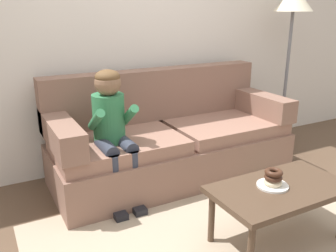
{
  "coord_description": "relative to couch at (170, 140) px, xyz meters",
  "views": [
    {
      "loc": [
        -1.39,
        -1.99,
        1.56
      ],
      "look_at": [
        -0.09,
        0.45,
        0.65
      ],
      "focal_mm": 38.74,
      "sensor_mm": 36.0,
      "label": 1
    }
  ],
  "objects": [
    {
      "name": "ground",
      "position": [
        -0.15,
        -0.85,
        -0.35
      ],
      "size": [
        10.0,
        10.0,
        0.0
      ],
      "primitive_type": "plane",
      "color": "brown"
    },
    {
      "name": "wall_back",
      "position": [
        -0.15,
        0.55,
        1.05
      ],
      "size": [
        8.0,
        0.1,
        2.8
      ],
      "primitive_type": "cube",
      "color": "silver",
      "rests_on": "ground"
    },
    {
      "name": "area_rug",
      "position": [
        -0.15,
        -1.1,
        -0.35
      ],
      "size": [
        2.63,
        1.68,
        0.01
      ],
      "primitive_type": "cube",
      "color": "tan",
      "rests_on": "ground"
    },
    {
      "name": "couch",
      "position": [
        0.0,
        0.0,
        0.0
      ],
      "size": [
        2.23,
        0.9,
        0.99
      ],
      "color": "#846051",
      "rests_on": "ground"
    },
    {
      "name": "coffee_table",
      "position": [
        0.14,
        -1.29,
        0.02
      ],
      "size": [
        0.94,
        0.52,
        0.42
      ],
      "color": "#4C3828",
      "rests_on": "ground"
    },
    {
      "name": "person_child",
      "position": [
        -0.64,
        -0.21,
        0.32
      ],
      "size": [
        0.34,
        0.58,
        1.1
      ],
      "color": "#337A4C",
      "rests_on": "ground"
    },
    {
      "name": "plate",
      "position": [
        0.1,
        -1.26,
        0.08
      ],
      "size": [
        0.21,
        0.21,
        0.01
      ],
      "primitive_type": "cylinder",
      "color": "white",
      "rests_on": "coffee_table"
    },
    {
      "name": "donut",
      "position": [
        0.1,
        -1.26,
        0.1
      ],
      "size": [
        0.13,
        0.13,
        0.04
      ],
      "primitive_type": "torus",
      "rotation": [
        0.0,
        0.0,
        1.68
      ],
      "color": "beige",
      "rests_on": "plate"
    },
    {
      "name": "donut_second",
      "position": [
        0.1,
        -1.26,
        0.14
      ],
      "size": [
        0.14,
        0.14,
        0.04
      ],
      "primitive_type": "torus",
      "rotation": [
        0.0,
        0.0,
        0.17
      ],
      "color": "#422619",
      "rests_on": "donut"
    },
    {
      "name": "donut_third",
      "position": [
        0.1,
        -1.26,
        0.17
      ],
      "size": [
        0.15,
        0.15,
        0.04
      ],
      "primitive_type": "torus",
      "rotation": [
        0.0,
        0.0,
        2.8
      ],
      "color": "#422619",
      "rests_on": "donut_second"
    },
    {
      "name": "toy_controller",
      "position": [
        0.7,
        -0.75,
        -0.33
      ],
      "size": [
        0.23,
        0.09,
        0.05
      ],
      "rotation": [
        0.0,
        0.0,
        -0.26
      ],
      "color": "#339E56",
      "rests_on": "ground"
    },
    {
      "name": "floor_lamp",
      "position": [
        1.58,
        0.13,
        1.17
      ],
      "size": [
        0.41,
        0.41,
        1.78
      ],
      "color": "slate",
      "rests_on": "ground"
    }
  ]
}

